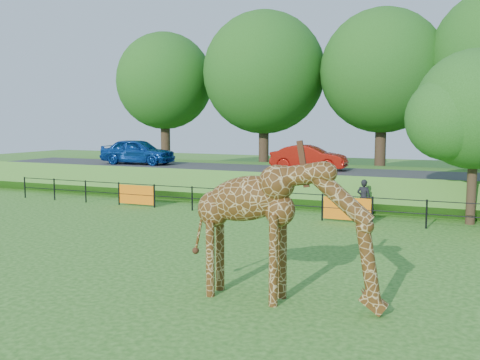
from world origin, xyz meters
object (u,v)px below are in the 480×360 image
(car_blue, at_px, (138,151))
(tree_east, at_px, (478,114))
(visitor, at_px, (364,198))
(giraffe, at_px, (284,232))
(car_red, at_px, (309,158))

(car_blue, xyz_separation_m, tree_east, (18.59, -4.34, 2.09))
(visitor, bearing_deg, giraffe, 97.60)
(giraffe, relative_size, visitor, 2.83)
(visitor, bearing_deg, car_red, -46.63)
(car_blue, relative_size, tree_east, 0.67)
(visitor, bearing_deg, tree_east, -173.31)
(tree_east, bearing_deg, car_blue, 166.85)
(tree_east, bearing_deg, giraffe, -108.17)
(car_blue, relative_size, car_red, 1.13)
(car_red, distance_m, tree_east, 9.73)
(car_red, bearing_deg, visitor, -144.71)
(giraffe, bearing_deg, car_blue, 133.19)
(giraffe, distance_m, car_red, 17.02)
(giraffe, height_order, visitor, giraffe)
(giraffe, height_order, car_blue, giraffe)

